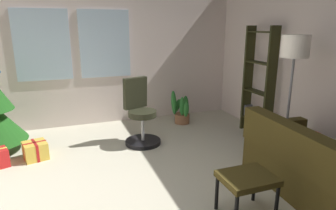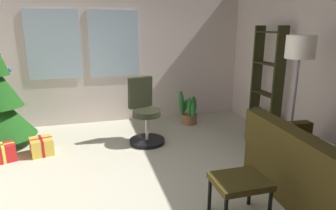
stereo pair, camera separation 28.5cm
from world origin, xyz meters
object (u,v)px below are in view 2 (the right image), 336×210
gift_box_red (3,153)px  bookshelf (266,90)px  footstool (240,184)px  potted_plant (189,112)px  floor_lamp (299,57)px  gift_box_gold (42,146)px  office_chair (145,117)px

gift_box_red → bookshelf: (3.99, -0.12, 0.68)m
footstool → potted_plant: 2.86m
floor_lamp → potted_plant: size_ratio=2.66×
bookshelf → gift_box_gold: bearing=176.3°
gift_box_gold → office_chair: bearing=2.0°
gift_box_gold → floor_lamp: 3.70m
gift_box_gold → office_chair: office_chair is taller
office_chair → potted_plant: (0.98, 0.68, -0.18)m
gift_box_gold → office_chair: size_ratio=0.36×
footstool → gift_box_red: size_ratio=1.36×
footstool → floor_lamp: floor_lamp is taller
gift_box_red → potted_plant: size_ratio=0.58×
office_chair → potted_plant: bearing=34.8°
office_chair → bookshelf: size_ratio=0.57×
bookshelf → potted_plant: 1.48m
office_chair → gift_box_red: bearing=-175.4°
gift_box_gold → floor_lamp: (3.22, -1.26, 1.32)m
footstool → gift_box_red: bearing=141.9°
gift_box_gold → potted_plant: bearing=16.2°
bookshelf → potted_plant: bookshelf is taller
potted_plant → office_chair: bearing=-145.2°
gift_box_red → gift_box_gold: size_ratio=0.98×
gift_box_gold → bookshelf: size_ratio=0.21×
floor_lamp → office_chair: bearing=141.9°
office_chair → potted_plant: size_ratio=1.63×
footstool → bookshelf: size_ratio=0.28×
footstool → floor_lamp: (1.18, 0.83, 1.07)m
potted_plant → gift_box_gold: bearing=-163.8°
gift_box_red → floor_lamp: 4.09m
office_chair → floor_lamp: (1.67, -1.31, 1.02)m
gift_box_gold → bookshelf: bookshelf is taller
gift_box_red → potted_plant: bearing=15.6°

